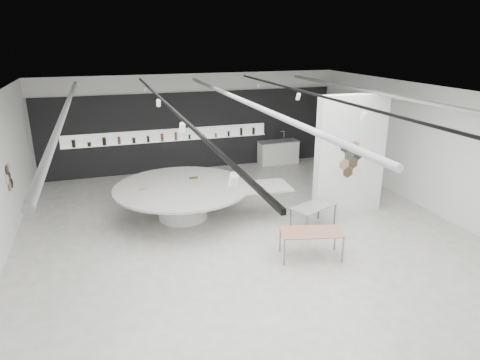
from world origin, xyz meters
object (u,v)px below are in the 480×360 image
object	(u,v)px
partition_column	(350,155)
kitchen_counter	(278,152)
sample_table_stone	(314,208)
sample_table_wood	(311,233)
display_island	(185,197)

from	to	relation	value
partition_column	kitchen_counter	xyz separation A→B (m)	(0.06, 5.55, -1.31)
sample_table_stone	kitchen_counter	distance (m)	6.53
sample_table_stone	kitchen_counter	bearing A→B (deg)	75.82
partition_column	sample_table_wood	world-z (taller)	partition_column
partition_column	sample_table_stone	bearing A→B (deg)	-153.07
partition_column	sample_table_stone	size ratio (longest dim) A/B	2.47
sample_table_stone	partition_column	bearing A→B (deg)	26.93
partition_column	kitchen_counter	size ratio (longest dim) A/B	2.09
partition_column	kitchen_counter	distance (m)	5.70
sample_table_stone	display_island	bearing A→B (deg)	151.07
partition_column	sample_table_wood	xyz separation A→B (m)	(-2.40, -2.30, -1.16)
display_island	sample_table_wood	bearing A→B (deg)	-50.10
sample_table_wood	sample_table_stone	xyz separation A→B (m)	(0.85, 1.52, -0.03)
display_island	sample_table_stone	xyz separation A→B (m)	(3.29, -1.82, -0.04)
sample_table_wood	kitchen_counter	xyz separation A→B (m)	(2.45, 7.85, -0.15)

